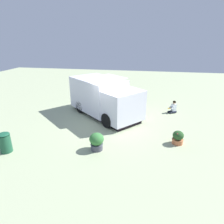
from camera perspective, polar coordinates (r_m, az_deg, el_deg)
ground_plane at (r=11.55m, az=-0.39°, el=-3.34°), size 40.00×40.00×0.00m
food_truck at (r=12.49m, az=-2.38°, el=4.05°), size 5.33×5.03×2.31m
person_customer at (r=13.74m, az=17.61°, el=1.13°), size 0.76×0.70×0.83m
planter_flowering_near at (r=8.81m, az=-4.56°, el=-8.56°), size 0.65×0.65×0.81m
planter_flowering_far at (r=9.81m, az=18.85°, el=-7.12°), size 0.53×0.53×0.66m
trash_bin at (r=9.81m, az=-28.98°, el=-7.86°), size 0.51×0.51×0.91m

